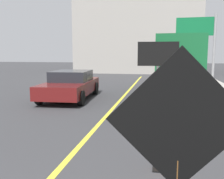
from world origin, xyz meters
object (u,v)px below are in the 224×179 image
at_px(box_truck, 179,63).
at_px(traffic_cone_mid_lane, 153,118).
at_px(highway_guide_sign, 203,37).
at_px(traffic_cone_near_sign, 162,155).
at_px(roadwork_sign, 179,124).
at_px(arrow_board_trailer, 157,97).
at_px(pickup_car, 71,85).

distance_m(box_truck, traffic_cone_mid_lane, 7.71).
height_order(box_truck, traffic_cone_mid_lane, box_truck).
xyz_separation_m(highway_guide_sign, traffic_cone_near_sign, (-2.82, -14.61, -3.13)).
bearing_deg(roadwork_sign, traffic_cone_mid_lane, 95.08).
distance_m(arrow_board_trailer, highway_guide_sign, 10.10).
height_order(arrow_board_trailer, traffic_cone_near_sign, arrow_board_trailer).
height_order(roadwork_sign, traffic_cone_mid_lane, roadwork_sign).
relative_size(roadwork_sign, box_truck, 0.35).
xyz_separation_m(roadwork_sign, highway_guide_sign, (2.68, 16.59, 1.95)).
bearing_deg(highway_guide_sign, box_truck, -112.68).
height_order(arrow_board_trailer, pickup_car, arrow_board_trailer).
bearing_deg(traffic_cone_mid_lane, arrow_board_trailer, 89.17).
bearing_deg(arrow_board_trailer, pickup_car, 159.17).
bearing_deg(highway_guide_sign, traffic_cone_mid_lane, -104.22).
relative_size(highway_guide_sign, traffic_cone_near_sign, 8.39).
bearing_deg(arrow_board_trailer, box_truck, 76.42).
relative_size(roadwork_sign, traffic_cone_near_sign, 3.91).
distance_m(roadwork_sign, traffic_cone_mid_lane, 4.62).
height_order(roadwork_sign, arrow_board_trailer, arrow_board_trailer).
bearing_deg(traffic_cone_mid_lane, pickup_car, 132.71).
relative_size(arrow_board_trailer, box_truck, 0.41).
distance_m(box_truck, pickup_car, 6.20).
relative_size(pickup_car, traffic_cone_mid_lane, 6.30).
bearing_deg(highway_guide_sign, traffic_cone_near_sign, -100.93).
bearing_deg(box_truck, pickup_car, -151.30).
relative_size(box_truck, pickup_car, 1.38).
bearing_deg(traffic_cone_mid_lane, traffic_cone_near_sign, -84.26).
height_order(roadwork_sign, traffic_cone_near_sign, roadwork_sign).
height_order(highway_guide_sign, traffic_cone_near_sign, highway_guide_sign).
xyz_separation_m(roadwork_sign, box_truck, (0.75, 11.98, 0.25)).
bearing_deg(traffic_cone_near_sign, highway_guide_sign, 79.07).
xyz_separation_m(pickup_car, highway_guide_sign, (7.29, 7.55, 2.72)).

